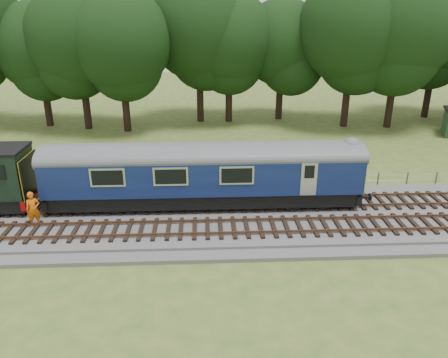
{
  "coord_description": "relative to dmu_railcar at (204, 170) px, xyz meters",
  "views": [
    {
      "loc": [
        -3.6,
        -22.15,
        11.4
      ],
      "look_at": [
        -2.5,
        1.4,
        2.0
      ],
      "focal_mm": 35.0,
      "sensor_mm": 36.0,
      "label": 1
    }
  ],
  "objects": [
    {
      "name": "fence",
      "position": [
        3.66,
        3.1,
        -2.61
      ],
      "size": [
        64.0,
        0.12,
        1.0
      ],
      "primitive_type": null,
      "color": "#6B6054",
      "rests_on": "ground"
    },
    {
      "name": "track_north",
      "position": [
        3.66,
        -0.0,
        -2.19
      ],
      "size": [
        67.2,
        2.4,
        0.21
      ],
      "color": "black",
      "rests_on": "ballast"
    },
    {
      "name": "track_south",
      "position": [
        3.66,
        -3.0,
        -2.19
      ],
      "size": [
        67.2,
        2.4,
        0.21
      ],
      "color": "black",
      "rests_on": "ballast"
    },
    {
      "name": "ballast",
      "position": [
        3.66,
        -1.4,
        -2.43
      ],
      "size": [
        70.0,
        7.0,
        0.35
      ],
      "primitive_type": "cube",
      "color": "#4C4C4F",
      "rests_on": "ground"
    },
    {
      "name": "worker",
      "position": [
        -9.1,
        -2.19,
        -1.28
      ],
      "size": [
        0.85,
        0.73,
        1.96
      ],
      "primitive_type": "imported",
      "rotation": [
        0.0,
        0.0,
        0.44
      ],
      "color": "orange",
      "rests_on": "ballast"
    },
    {
      "name": "dmu_railcar",
      "position": [
        0.0,
        0.0,
        0.0
      ],
      "size": [
        18.05,
        2.86,
        3.88
      ],
      "color": "black",
      "rests_on": "ground"
    },
    {
      "name": "tree_line",
      "position": [
        3.66,
        20.6,
        -2.61
      ],
      "size": [
        70.0,
        8.0,
        18.0
      ],
      "primitive_type": null,
      "color": "black",
      "rests_on": "ground"
    },
    {
      "name": "ground",
      "position": [
        3.66,
        -1.4,
        -2.61
      ],
      "size": [
        120.0,
        120.0,
        0.0
      ],
      "primitive_type": "plane",
      "color": "#416324",
      "rests_on": "ground"
    }
  ]
}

